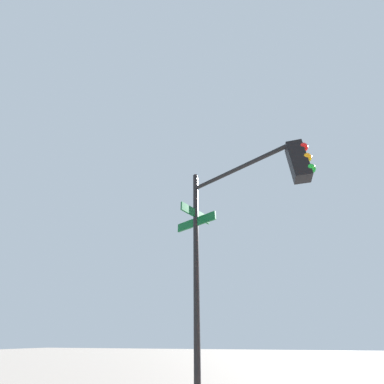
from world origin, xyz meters
TOP-DOWN VIEW (x-y plane):
  - traffic_signal_near at (-6.62, -6.38)m, footprint 1.64×2.93m

SIDE VIEW (x-z plane):
  - traffic_signal_near at x=-6.62m, z-range 1.09..6.33m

